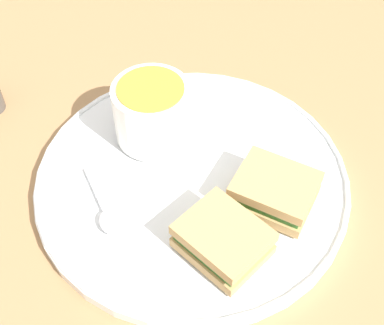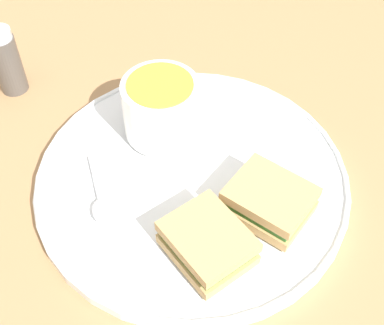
{
  "view_description": "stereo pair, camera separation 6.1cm",
  "coord_description": "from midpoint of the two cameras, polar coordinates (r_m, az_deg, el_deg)",
  "views": [
    {
      "loc": [
        0.38,
        0.09,
        0.5
      ],
      "look_at": [
        0.0,
        0.0,
        0.04
      ],
      "focal_mm": 50.0,
      "sensor_mm": 36.0,
      "label": 1
    },
    {
      "loc": [
        0.36,
        0.15,
        0.5
      ],
      "look_at": [
        0.0,
        0.0,
        0.04
      ],
      "focal_mm": 50.0,
      "sensor_mm": 36.0,
      "label": 2
    }
  ],
  "objects": [
    {
      "name": "salt_shaker",
      "position": [
        0.75,
        -17.0,
        10.18
      ],
      "size": [
        0.04,
        0.04,
        0.1
      ],
      "color": "#4C4742",
      "rests_on": "ground_plane"
    },
    {
      "name": "sandwich_half_near",
      "position": [
        0.55,
        4.87,
        -8.74
      ],
      "size": [
        0.1,
        0.11,
        0.04
      ],
      "rotation": [
        0.0,
        0.0,
        1.04
      ],
      "color": "tan",
      "rests_on": "plate"
    },
    {
      "name": "sandwich_half_far",
      "position": [
        0.59,
        11.2,
        -4.2
      ],
      "size": [
        0.09,
        0.1,
        0.04
      ],
      "rotation": [
        0.0,
        0.0,
        1.32
      ],
      "color": "tan",
      "rests_on": "plate"
    },
    {
      "name": "plate",
      "position": [
        0.63,
        2.75,
        -1.97
      ],
      "size": [
        0.37,
        0.37,
        0.02
      ],
      "color": "white",
      "rests_on": "ground_plane"
    },
    {
      "name": "ground_plane",
      "position": [
        0.64,
        2.72,
        -2.52
      ],
      "size": [
        2.4,
        2.4,
        0.0
      ],
      "primitive_type": "plane",
      "color": "#9E754C"
    },
    {
      "name": "soup_bowl",
      "position": [
        0.64,
        -0.59,
        5.7
      ],
      "size": [
        0.09,
        0.09,
        0.08
      ],
      "color": "white",
      "rests_on": "plate"
    },
    {
      "name": "spoon",
      "position": [
        0.59,
        -6.71,
        -4.82
      ],
      "size": [
        0.09,
        0.08,
        0.01
      ],
      "rotation": [
        0.0,
        0.0,
        6.96
      ],
      "color": "silver",
      "rests_on": "plate"
    }
  ]
}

